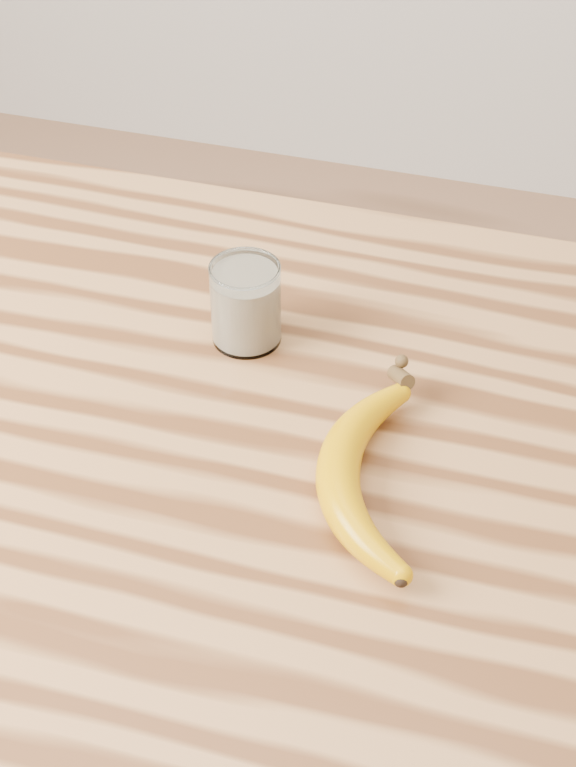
# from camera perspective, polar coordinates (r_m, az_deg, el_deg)

# --- Properties ---
(table) EXTENTS (1.20, 0.80, 0.90)m
(table) POSITION_cam_1_polar(r_m,az_deg,el_deg) (1.10, -5.25, -6.83)
(table) COLOR #AB7542
(table) RESTS_ON ground
(smoothie_glass) EXTENTS (0.07, 0.07, 0.09)m
(smoothie_glass) POSITION_cam_1_polar(r_m,az_deg,el_deg) (1.06, -2.27, 4.24)
(smoothie_glass) COLOR white
(smoothie_glass) RESTS_ON table
(banana) EXTENTS (0.18, 0.33, 0.04)m
(banana) POSITION_cam_1_polar(r_m,az_deg,el_deg) (0.92, 2.61, -4.78)
(banana) COLOR #D19000
(banana) RESTS_ON table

